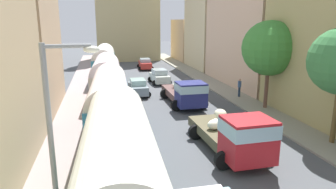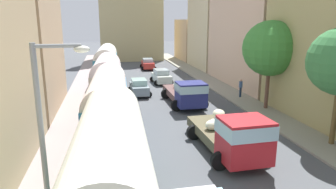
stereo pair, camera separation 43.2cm
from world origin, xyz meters
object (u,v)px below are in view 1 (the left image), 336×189
at_px(car_0, 159,76).
at_px(parked_bus_3, 104,62).
at_px(parked_bus_0, 119,167).
at_px(pedestrian_2, 239,87).
at_px(streetlamp_near, 58,136).
at_px(parked_bus_2, 106,77).
at_px(parked_bus_1, 110,102).
at_px(car_3, 138,87).
at_px(cargo_truck_1, 186,92).
at_px(car_1, 145,64).
at_px(cargo_truck_0, 236,134).

bearing_deg(car_0, parked_bus_3, 158.66).
bearing_deg(parked_bus_0, car_0, 76.13).
relative_size(pedestrian_2, streetlamp_near, 0.28).
xyz_separation_m(parked_bus_2, parked_bus_3, (-0.00, 9.00, 0.14)).
xyz_separation_m(parked_bus_2, car_0, (6.08, 6.62, -1.38)).
bearing_deg(parked_bus_1, car_3, 74.10).
distance_m(parked_bus_1, car_0, 16.83).
height_order(cargo_truck_1, car_1, cargo_truck_1).
bearing_deg(pedestrian_2, parked_bus_1, -148.80).
height_order(car_1, pedestrian_2, pedestrian_2).
height_order(parked_bus_1, pedestrian_2, parked_bus_1).
bearing_deg(car_3, pedestrian_2, -18.97).
bearing_deg(parked_bus_1, cargo_truck_1, 41.54).
bearing_deg(cargo_truck_1, parked_bus_1, -138.46).
height_order(car_0, pedestrian_2, pedestrian_2).
distance_m(parked_bus_2, parked_bus_3, 9.00).
relative_size(parked_bus_0, streetlamp_near, 1.40).
distance_m(car_3, streetlamp_near, 20.77).
relative_size(car_3, streetlamp_near, 0.57).
xyz_separation_m(parked_bus_1, pedestrian_2, (12.03, 7.29, -1.19)).
bearing_deg(car_3, cargo_truck_0, -77.64).
height_order(parked_bus_1, car_1, parked_bus_1).
xyz_separation_m(parked_bus_0, parked_bus_3, (-0.00, 27.00, -0.03)).
bearing_deg(streetlamp_near, parked_bus_3, 86.48).
bearing_deg(cargo_truck_1, car_3, 125.78).
bearing_deg(parked_bus_3, pedestrian_2, -41.68).
relative_size(parked_bus_1, cargo_truck_0, 1.37).
bearing_deg(parked_bus_3, streetlamp_near, -93.52).
distance_m(cargo_truck_0, cargo_truck_1, 10.14).
bearing_deg(car_0, cargo_truck_0, -89.59).
height_order(parked_bus_0, parked_bus_1, parked_bus_0).
relative_size(parked_bus_3, car_1, 2.25).
relative_size(parked_bus_1, car_1, 2.14).
distance_m(parked_bus_0, car_0, 25.41).
xyz_separation_m(parked_bus_0, streetlamp_near, (-1.70, -0.60, 1.47)).
distance_m(parked_bus_2, car_1, 18.59).
xyz_separation_m(parked_bus_2, pedestrian_2, (12.03, -1.71, -1.14)).
distance_m(parked_bus_0, streetlamp_near, 2.32).
height_order(car_3, pedestrian_2, pedestrian_2).
relative_size(car_1, pedestrian_2, 2.36).
xyz_separation_m(parked_bus_0, parked_bus_2, (0.00, 18.00, -0.17)).
relative_size(parked_bus_2, car_0, 2.12).
xyz_separation_m(car_0, streetlamp_near, (-7.78, -25.23, 3.02)).
relative_size(parked_bus_2, cargo_truck_0, 1.21).
bearing_deg(cargo_truck_0, car_1, 90.40).
distance_m(parked_bus_0, cargo_truck_0, 7.77).
bearing_deg(cargo_truck_1, cargo_truck_0, -90.90).
distance_m(parked_bus_1, pedestrian_2, 14.12).
relative_size(cargo_truck_1, car_0, 1.80).
height_order(parked_bus_3, streetlamp_near, streetlamp_near).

